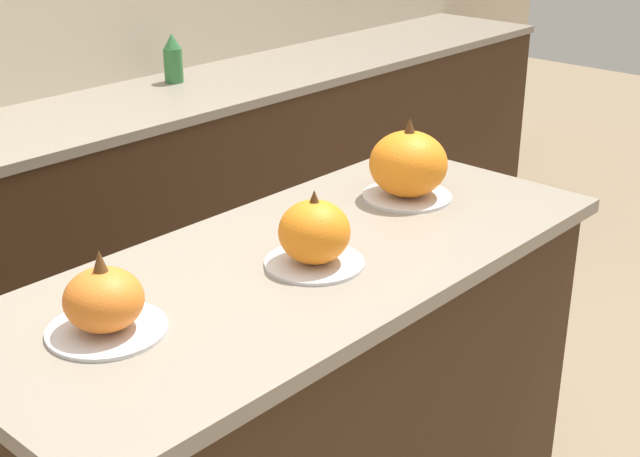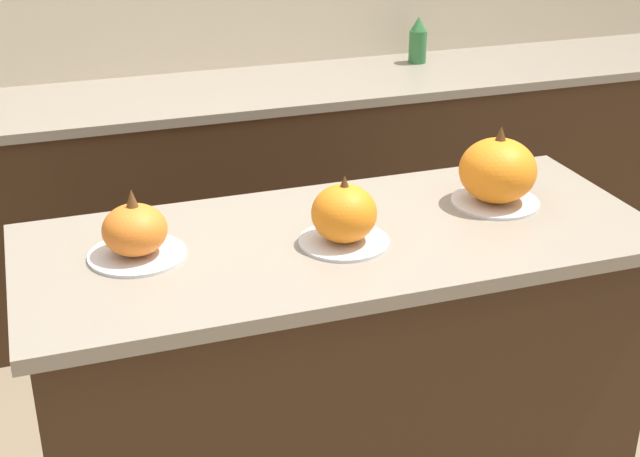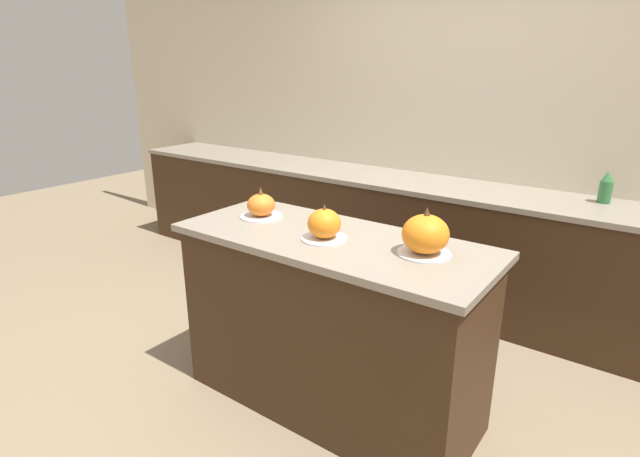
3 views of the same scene
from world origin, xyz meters
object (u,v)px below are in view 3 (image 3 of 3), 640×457
Objects in this scene: pumpkin_cake_left at (261,206)px; pumpkin_cake_right at (425,235)px; pumpkin_cake_center at (324,225)px; bottle_tall at (606,188)px.

pumpkin_cake_left is 0.93m from pumpkin_cake_right.
pumpkin_cake_left is 1.04× the size of pumpkin_cake_center.
bottle_tall is at bearing 72.70° from pumpkin_cake_right.
pumpkin_cake_right is (0.46, 0.10, 0.02)m from pumpkin_cake_center.
pumpkin_cake_center reaches higher than pumpkin_cake_left.
pumpkin_cake_right is (0.93, 0.01, 0.03)m from pumpkin_cake_left.
pumpkin_cake_center is 0.47m from pumpkin_cake_right.
pumpkin_cake_center is 1.87m from bottle_tall.
bottle_tall is (0.93, 1.62, -0.01)m from pumpkin_cake_center.
bottle_tall is (1.40, 1.54, -0.00)m from pumpkin_cake_left.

